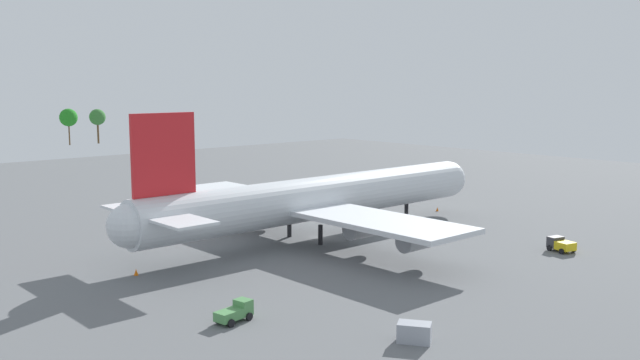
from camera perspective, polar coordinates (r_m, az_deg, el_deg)
name	(u,v)px	position (r m, az deg, el deg)	size (l,w,h in m)	color
ground_plane	(320,237)	(108.95, 0.00, -4.77)	(282.54, 282.54, 0.00)	slate
cargo_airplane	(319,199)	(107.57, -0.11, -1.55)	(70.64, 58.08, 20.34)	silver
catering_truck	(235,312)	(71.91, -7.02, -10.78)	(4.33, 2.68, 2.01)	#4C8C4C
maintenance_van	(380,198)	(139.93, 4.98, -1.46)	(2.95, 4.11, 2.40)	silver
fuel_truck	(561,244)	(105.80, 19.28, -5.04)	(3.30, 4.10, 1.98)	#333338
cargo_container_fore	(414,332)	(66.63, 7.80, -12.38)	(3.29, 3.63, 1.84)	#999EA8
safety_cone_nose	(437,209)	(133.00, 9.68, -2.39)	(0.52, 0.52, 0.74)	orange
safety_cone_tail	(136,272)	(90.86, -14.96, -7.37)	(0.57, 0.57, 0.81)	orange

